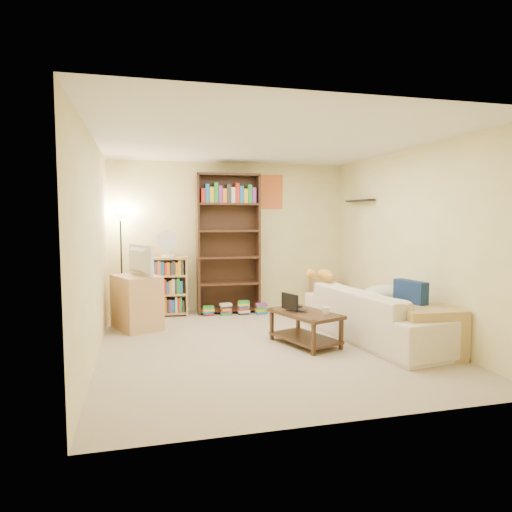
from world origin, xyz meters
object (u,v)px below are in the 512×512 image
mug (326,311)px  tv_stand (137,302)px  coffee_table (305,324)px  floor_lamp (121,234)px  desk_fan (167,243)px  side_table (326,294)px  end_cabinet (427,332)px  short_bookshelf (165,286)px  sofa (377,314)px  tabby_cat (323,275)px  tall_bookshelf (228,240)px  laptop (298,309)px  television (136,260)px

mug → tv_stand: 2.72m
coffee_table → floor_lamp: size_ratio=0.63×
mug → desk_fan: 2.98m
side_table → end_cabinet: end_cabinet is taller
tv_stand → short_bookshelf: bearing=37.6°
coffee_table → tv_stand: 2.45m
sofa → tv_stand: (-3.02, 1.38, 0.05)m
end_cabinet → floor_lamp: bearing=139.0°
tabby_cat → tall_bookshelf: bearing=130.5°
coffee_table → floor_lamp: (-2.27, 2.18, 1.05)m
mug → short_bookshelf: size_ratio=0.15×
sofa → laptop: 1.04m
tv_stand → television: bearing=0.0°
coffee_table → desk_fan: desk_fan is taller
coffee_table → laptop: laptop is taller
sofa → coffee_table: sofa is taller
tabby_cat → desk_fan: bearing=148.7°
short_bookshelf → desk_fan: bearing=-35.5°
tall_bookshelf → desk_fan: (-0.99, -0.03, -0.03)m
sofa → desk_fan: bearing=42.4°
tabby_cat → sofa: bearing=-63.7°
tv_stand → end_cabinet: (3.22, -2.17, -0.10)m
mug → floor_lamp: floor_lamp is taller
desk_fan → end_cabinet: (2.73, -2.92, -0.90)m
short_bookshelf → desk_fan: desk_fan is taller
coffee_table → mug: (0.19, -0.21, 0.20)m
short_bookshelf → end_cabinet: bearing=-41.5°
laptop → desk_fan: bearing=-4.8°
tabby_cat → end_cabinet: tabby_cat is taller
mug → television: 2.77m
sofa → desk_fan: size_ratio=5.32×
tall_bookshelf → short_bookshelf: 1.28m
television → tall_bookshelf: size_ratio=0.32×
tv_stand → floor_lamp: (-0.23, 0.82, 0.94)m
laptop → desk_fan: (-1.50, 1.98, 0.76)m
desk_fan → side_table: 2.86m
tabby_cat → floor_lamp: 3.20m
desk_fan → floor_lamp: bearing=173.8°
tall_bookshelf → end_cabinet: 3.55m
mug → floor_lamp: (-2.46, 2.39, 0.86)m
end_cabinet → sofa: bearing=103.9°
coffee_table → floor_lamp: 3.32m
coffee_table → side_table: bearing=41.2°
tabby_cat → laptop: bearing=-131.9°
sofa → television: size_ratio=3.28×
laptop → side_table: 2.30m
tabby_cat → tall_bookshelf: size_ratio=0.23×
coffee_table → floor_lamp: floor_lamp is taller
tv_stand → floor_lamp: size_ratio=0.46×
television → desk_fan: (0.49, 0.75, 0.20)m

